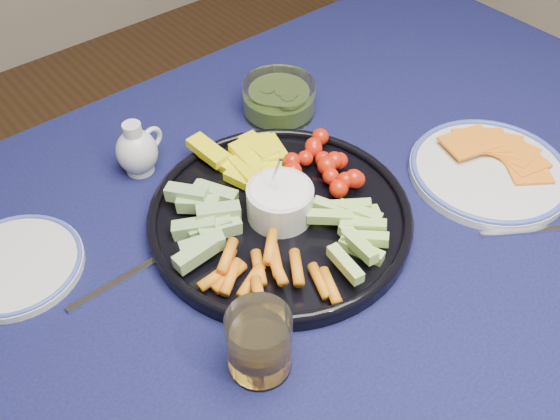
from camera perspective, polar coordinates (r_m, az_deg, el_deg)
dining_table at (r=0.88m, az=0.18°, el=-11.19°), size 1.67×1.07×0.75m
crudite_platter at (r=0.87m, az=-0.16°, el=-0.26°), size 0.37×0.37×0.12m
creamer_pitcher at (r=0.97m, az=-12.91°, el=5.31°), size 0.08×0.06×0.09m
pickle_bowl at (r=1.07m, az=-0.09°, el=10.03°), size 0.12×0.12×0.06m
cheese_plate at (r=1.00m, az=18.63°, el=3.56°), size 0.24×0.24×0.03m
juice_tumbler at (r=0.72m, az=-1.91°, el=-12.25°), size 0.07×0.07×0.09m
fork_left at (r=0.85m, az=-12.93°, el=-5.43°), size 0.17×0.02×0.00m
fork_right at (r=0.95m, az=23.05°, el=-1.65°), size 0.14×0.10×0.00m
side_plate_extra at (r=0.90m, az=-23.08°, el=-4.63°), size 0.18×0.18×0.01m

